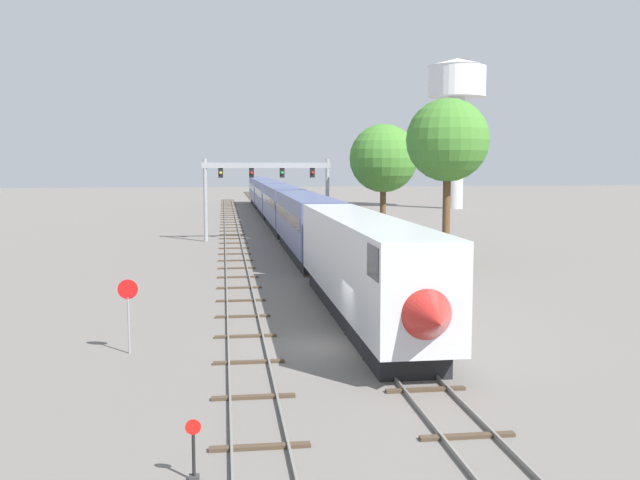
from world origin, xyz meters
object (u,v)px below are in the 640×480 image
switch_stand (194,459)px  passenger_train (281,206)px  stop_sign (128,305)px  trackside_tree_left (448,141)px  water_tower (457,92)px  trackside_tree_mid (383,159)px  signal_gantry (267,181)px

switch_stand → passenger_train: bearing=83.6°
stop_sign → trackside_tree_left: 31.21m
stop_sign → trackside_tree_left: bearing=49.3°
water_tower → trackside_tree_left: water_tower is taller
stop_sign → trackside_tree_mid: 42.23m
water_tower → switch_stand: bearing=-111.4°
passenger_train → water_tower: water_tower is taller
signal_gantry → stop_sign: bearing=-100.9°
switch_stand → trackside_tree_mid: 52.11m
signal_gantry → water_tower: 57.42m
passenger_train → water_tower: (30.91, 33.83, 16.02)m
trackside_tree_mid → water_tower: bearing=64.7°
trackside_tree_mid → trackside_tree_left: bearing=-84.2°
switch_stand → trackside_tree_left: trackside_tree_left is taller
switch_stand → trackside_tree_mid: (15.43, 49.25, 7.20)m
switch_stand → trackside_tree_left: (16.91, 34.73, 8.39)m
stop_sign → trackside_tree_mid: bearing=64.0°
switch_stand → trackside_tree_mid: bearing=72.6°
water_tower → trackside_tree_left: bearing=-108.7°
water_tower → signal_gantry: bearing=-126.4°
passenger_train → signal_gantry: signal_gantry is taller
passenger_train → trackside_tree_left: bearing=-70.9°
signal_gantry → stop_sign: size_ratio=4.20×
stop_sign → water_tower: bearing=64.4°
trackside_tree_left → trackside_tree_mid: size_ratio=1.10×
signal_gantry → trackside_tree_mid: trackside_tree_mid is taller
trackside_tree_mid → stop_sign: bearing=-116.0°
passenger_train → trackside_tree_left: (9.81, -28.39, 6.30)m
signal_gantry → trackside_tree_left: (12.06, -17.17, 3.25)m
stop_sign → trackside_tree_left: trackside_tree_left is taller
stop_sign → switch_stand: bearing=-76.0°
stop_sign → trackside_tree_left: (19.81, 23.07, 7.04)m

